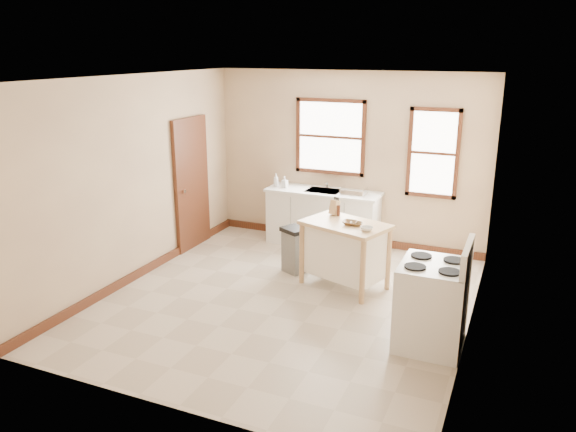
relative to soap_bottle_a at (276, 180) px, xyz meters
The scene contains 23 objects.
floor 2.63m from the soap_bottle_a, 62.51° to the right, with size 5.00×5.00×0.00m, color #C2B19A.
ceiling 3.00m from the soap_bottle_a, 62.51° to the right, with size 5.00×5.00×0.00m, color white.
wall_back 1.23m from the soap_bottle_a, 17.38° to the left, with size 4.50×0.04×2.80m, color tan.
wall_left 2.46m from the soap_bottle_a, 117.75° to the right, with size 0.04×5.00×2.80m, color tan.
wall_right 4.01m from the soap_bottle_a, 32.54° to the right, with size 0.04×5.00×2.80m, color tan.
window_main 1.14m from the soap_bottle_a, 21.97° to the left, with size 1.17×0.06×1.22m, color #402111, non-canonical shape.
window_side 2.56m from the soap_bottle_a, ahead, with size 0.77×0.06×1.37m, color #402111, non-canonical shape.
door_left 1.38m from the soap_bottle_a, 142.09° to the right, with size 0.06×0.90×2.10m, color #402111.
baseboard_back 1.51m from the soap_bottle_a, 15.98° to the left, with size 4.50×0.04×0.12m, color #402111.
baseboard_left 2.60m from the soap_bottle_a, 117.12° to the right, with size 0.04×5.00×0.12m, color #402111.
sink_counter 1.00m from the soap_bottle_a, ahead, with size 1.86×0.62×0.92m, color silver, non-canonical shape.
faucet 0.85m from the soap_bottle_a, 15.71° to the left, with size 0.03×0.03×0.22m, color silver.
soap_bottle_a is the anchor object (origin of this frame).
soap_bottle_b 0.17m from the soap_bottle_a, ahead, with size 0.08×0.09×0.19m, color #B2B2B2.
dish_rack 1.34m from the soap_bottle_a, ahead, with size 0.39×0.30×0.10m, color silver, non-canonical shape.
kitchen_island 2.27m from the soap_bottle_a, 40.66° to the right, with size 1.10×0.70×0.90m, color #D2B67B, non-canonical shape.
knife_block 1.80m from the soap_bottle_a, 38.77° to the right, with size 0.10×0.10×0.20m, color tan, non-canonical shape.
pepper_grinder 1.88m from the soap_bottle_a, 38.13° to the right, with size 0.04×0.04×0.15m, color #431F12.
bowl_a 2.28m from the soap_bottle_a, 40.39° to the right, with size 0.19×0.19×0.05m, color brown.
bowl_b 2.35m from the soap_bottle_a, 39.01° to the right, with size 0.16×0.16×0.04m, color brown.
bowl_c 2.59m from the soap_bottle_a, 39.14° to the right, with size 0.16×0.16×0.05m, color silver.
trash_bin 1.65m from the soap_bottle_a, 55.31° to the right, with size 0.35×0.29×0.67m, color #585856, non-canonical shape.
gas_stove 3.98m from the soap_bottle_a, 40.52° to the right, with size 0.76×0.77×1.21m, color white, non-canonical shape.
Camera 1 is at (2.65, -6.10, 3.13)m, focal length 35.00 mm.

